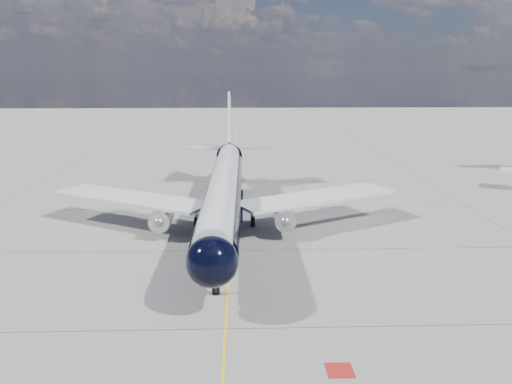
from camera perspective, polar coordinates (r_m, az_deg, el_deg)
ground at (r=67.77m, az=-2.70°, el=-0.72°), size 320.00×320.00×0.00m
taxiway_centerline at (r=62.94m, az=-2.76°, el=-1.87°), size 0.16×160.00×0.01m
red_marking at (r=31.29m, az=9.54°, el=-19.46°), size 1.60×1.60×0.01m
main_airliner at (r=55.01m, az=-3.65°, el=0.43°), size 39.49×47.96×13.88m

